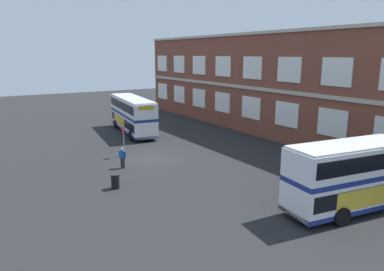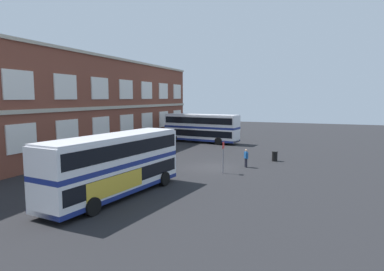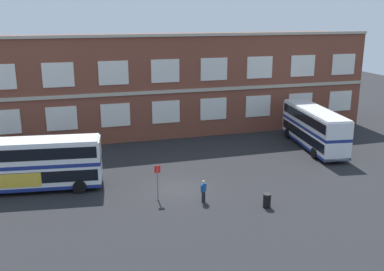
% 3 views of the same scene
% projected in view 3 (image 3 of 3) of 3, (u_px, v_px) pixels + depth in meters
% --- Properties ---
extents(ground_plane, '(120.00, 120.00, 0.00)m').
position_uv_depth(ground_plane, '(172.00, 180.00, 36.62)').
color(ground_plane, '#232326').
extents(brick_terminal_building, '(54.04, 8.19, 11.31)m').
position_uv_depth(brick_terminal_building, '(134.00, 85.00, 49.78)').
color(brick_terminal_building, brown).
rests_on(brick_terminal_building, ground).
extents(double_decker_near, '(11.24, 3.97, 4.07)m').
position_uv_depth(double_decker_near, '(28.00, 164.00, 33.96)').
color(double_decker_near, silver).
rests_on(double_decker_near, ground).
extents(double_decker_middle, '(4.02, 11.24, 4.07)m').
position_uv_depth(double_decker_middle, '(314.00, 127.00, 44.75)').
color(double_decker_middle, silver).
rests_on(double_decker_middle, ground).
extents(waiting_passenger, '(0.56, 0.48, 1.70)m').
position_uv_depth(waiting_passenger, '(204.00, 190.00, 32.07)').
color(waiting_passenger, black).
rests_on(waiting_passenger, ground).
extents(bus_stand_flag, '(0.44, 0.10, 2.70)m').
position_uv_depth(bus_stand_flag, '(158.00, 179.00, 32.27)').
color(bus_stand_flag, slate).
rests_on(bus_stand_flag, ground).
extents(station_litter_bin, '(0.60, 0.60, 1.03)m').
position_uv_depth(station_litter_bin, '(267.00, 200.00, 31.34)').
color(station_litter_bin, black).
rests_on(station_litter_bin, ground).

